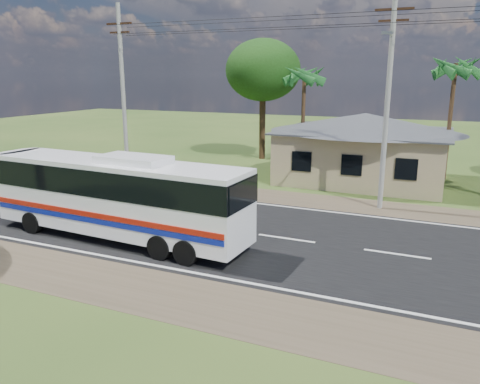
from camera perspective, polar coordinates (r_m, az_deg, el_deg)
The scene contains 8 objects.
ground at distance 20.10m, azimuth 5.67°, elevation -5.71°, with size 120.00×120.00×0.00m, color #2B491A.
road at distance 20.09m, azimuth 5.67°, elevation -5.68°, with size 120.00×16.00×0.03m.
house at distance 31.66m, azimuth 14.88°, elevation 6.11°, with size 12.40×10.00×5.00m.
utility_poles at distance 24.73m, azimuth 16.80°, elevation 11.16°, with size 32.80×2.22×11.00m.
palm_mid at distance 33.54m, azimuth 24.78°, elevation 13.49°, with size 2.80×2.80×8.20m.
palm_far at distance 35.39m, azimuth 7.86°, elevation 13.80°, with size 2.80×2.80×7.70m.
tree_behind_house at distance 38.55m, azimuth 2.81°, elevation 14.57°, with size 6.00×6.00×9.61m.
coach_bus at distance 20.07m, azimuth -14.80°, elevation 0.08°, with size 11.87×3.10×3.65m.
Camera 1 is at (5.70, -18.04, 6.79)m, focal length 35.00 mm.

